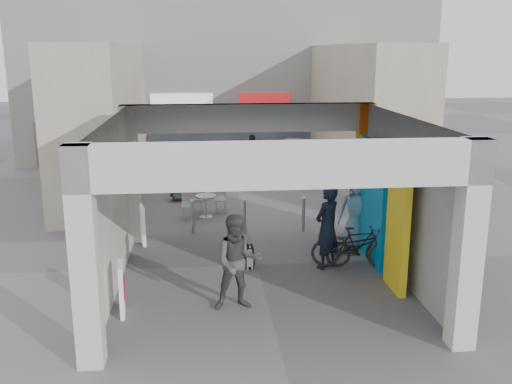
{
  "coord_description": "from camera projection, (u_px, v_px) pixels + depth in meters",
  "views": [
    {
      "loc": [
        -1.21,
        -12.27,
        4.8
      ],
      "look_at": [
        0.07,
        1.0,
        1.48
      ],
      "focal_mm": 40.0,
      "sensor_mm": 36.0,
      "label": 1
    }
  ],
  "objects": [
    {
      "name": "advert_board_near",
      "position": [
        122.0,
        289.0,
        10.54
      ],
      "size": [
        0.15,
        0.56,
        1.0
      ],
      "rotation": [
        0.0,
        0.0,
        0.11
      ],
      "color": "silver",
      "rests_on": "ground"
    },
    {
      "name": "produce_stand",
      "position": [
        187.0,
        191.0,
        18.75
      ],
      "size": [
        1.11,
        0.6,
        0.73
      ],
      "rotation": [
        0.0,
        0.0,
        -0.24
      ],
      "color": "black",
      "rests_on": "ground"
    },
    {
      "name": "advert_board_far",
      "position": [
        143.0,
        225.0,
        14.42
      ],
      "size": [
        0.21,
        0.55,
        1.0
      ],
      "rotation": [
        0.0,
        0.0,
        0.24
      ],
      "color": "silver",
      "rests_on": "ground"
    },
    {
      "name": "plaza_bldg_left",
      "position": [
        104.0,
        120.0,
        19.34
      ],
      "size": [
        2.0,
        9.0,
        5.0
      ],
      "primitive_type": "cube",
      "color": "#B1A492",
      "rests_on": "ground"
    },
    {
      "name": "cafe_set",
      "position": [
        203.0,
        206.0,
        17.04
      ],
      "size": [
        1.31,
        1.06,
        0.8
      ],
      "rotation": [
        0.0,
        0.0,
        -0.12
      ],
      "color": "#AFAFB4",
      "rests_on": "ground"
    },
    {
      "name": "man_back_turned",
      "position": [
        238.0,
        262.0,
        10.72
      ],
      "size": [
        0.94,
        0.76,
        1.85
      ],
      "primitive_type": "imported",
      "rotation": [
        0.0,
        0.0,
        0.07
      ],
      "color": "#434346",
      "rests_on": "ground"
    },
    {
      "name": "ground",
      "position": [
        257.0,
        265.0,
        13.12
      ],
      "size": [
        90.0,
        90.0,
        0.0
      ],
      "primitive_type": "plane",
      "color": "slate",
      "rests_on": "ground"
    },
    {
      "name": "bollard_left",
      "position": [
        193.0,
        217.0,
        15.24
      ],
      "size": [
        0.09,
        0.09,
        0.92
      ],
      "primitive_type": "cylinder",
      "color": "#969A9E",
      "rests_on": "ground"
    },
    {
      "name": "border_collie",
      "position": [
        250.0,
        258.0,
        12.86
      ],
      "size": [
        0.23,
        0.45,
        0.62
      ],
      "rotation": [
        0.0,
        0.0,
        -0.19
      ],
      "color": "black",
      "rests_on": "ground"
    },
    {
      "name": "man_crates",
      "position": [
        253.0,
        157.0,
        21.69
      ],
      "size": [
        1.01,
        0.43,
        1.71
      ],
      "primitive_type": "imported",
      "rotation": [
        0.0,
        0.0,
        3.13
      ],
      "color": "black",
      "rests_on": "ground"
    },
    {
      "name": "plaza_bldg_right",
      "position": [
        363.0,
        117.0,
        20.18
      ],
      "size": [
        2.0,
        9.0,
        5.0
      ],
      "primitive_type": "cube",
      "color": "#B1A492",
      "rests_on": "ground"
    },
    {
      "name": "man_elderly",
      "position": [
        356.0,
        211.0,
        14.16
      ],
      "size": [
        1.04,
        0.87,
        1.83
      ],
      "primitive_type": "imported",
      "rotation": [
        0.0,
        0.0,
        -0.37
      ],
      "color": "#5688A7",
      "rests_on": "ground"
    },
    {
      "name": "crate_stack",
      "position": [
        243.0,
        178.0,
        20.68
      ],
      "size": [
        0.46,
        0.36,
        0.56
      ],
      "rotation": [
        0.0,
        0.0,
        -0.02
      ],
      "color": "#1B5E24",
      "rests_on": "ground"
    },
    {
      "name": "man_with_dog",
      "position": [
        327.0,
        227.0,
        12.75
      ],
      "size": [
        0.83,
        0.8,
        1.92
      ],
      "primitive_type": "imported",
      "rotation": [
        0.0,
        0.0,
        3.82
      ],
      "color": "black",
      "rests_on": "ground"
    },
    {
      "name": "far_building",
      "position": [
        227.0,
        69.0,
        25.67
      ],
      "size": [
        18.0,
        4.08,
        8.0
      ],
      "color": "white",
      "rests_on": "ground"
    },
    {
      "name": "bollard_right",
      "position": [
        303.0,
        215.0,
        15.43
      ],
      "size": [
        0.09,
        0.09,
        0.94
      ],
      "primitive_type": "cylinder",
      "color": "#969A9E",
      "rests_on": "ground"
    },
    {
      "name": "bicycle_rear",
      "position": [
        359.0,
        246.0,
        12.97
      ],
      "size": [
        1.58,
        0.55,
        0.93
      ],
      "primitive_type": "imported",
      "rotation": [
        0.0,
        0.0,
        1.65
      ],
      "color": "black",
      "rests_on": "ground"
    },
    {
      "name": "arcade_canopy",
      "position": [
        287.0,
        174.0,
        11.82
      ],
      "size": [
        6.4,
        6.45,
        6.4
      ],
      "color": "#B9BAB5",
      "rests_on": "ground"
    },
    {
      "name": "bicycle_front",
      "position": [
        354.0,
        247.0,
        12.84
      ],
      "size": [
        2.01,
        1.04,
        1.01
      ],
      "primitive_type": "imported",
      "rotation": [
        0.0,
        0.0,
        1.37
      ],
      "color": "black",
      "rests_on": "ground"
    },
    {
      "name": "bollard_center",
      "position": [
        245.0,
        216.0,
        15.35
      ],
      "size": [
        0.09,
        0.09,
        0.92
      ],
      "primitive_type": "cylinder",
      "color": "#969A9E",
      "rests_on": "ground"
    },
    {
      "name": "white_van",
      "position": [
        309.0,
        155.0,
        22.91
      ],
      "size": [
        4.55,
        3.12,
        1.44
      ],
      "primitive_type": "imported",
      "rotation": [
        0.0,
        0.0,
        1.2
      ],
      "color": "silver",
      "rests_on": "ground"
    }
  ]
}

